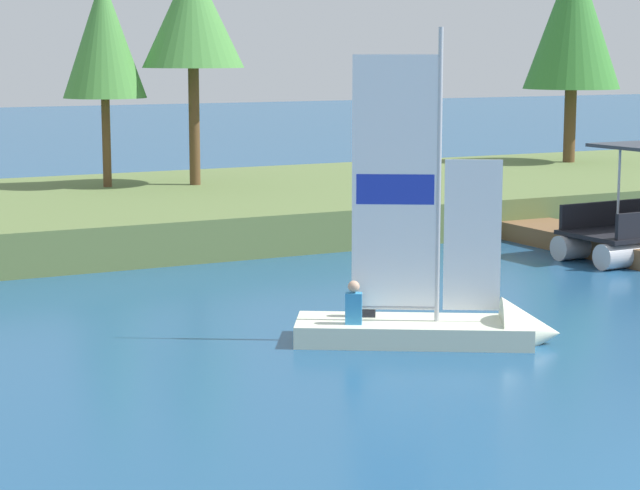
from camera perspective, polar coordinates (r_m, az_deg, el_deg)
shore_bank at (r=33.98m, az=-8.81°, el=1.51°), size 80.00×11.64×1.02m
shoreline_tree_midleft at (r=35.70m, az=-10.10°, el=9.53°), size 2.39×2.39×6.03m
shoreline_tree_centre at (r=35.93m, az=-5.99°, el=10.67°), size 2.96×2.96×6.52m
shoreline_tree_midright at (r=44.02m, az=11.76°, el=10.28°), size 3.38×3.38×7.42m
wooden_dock at (r=31.13m, az=12.29°, el=0.20°), size 1.68×5.98×0.46m
sailboat at (r=20.89m, az=6.44°, el=-3.52°), size 4.51×3.41×5.74m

